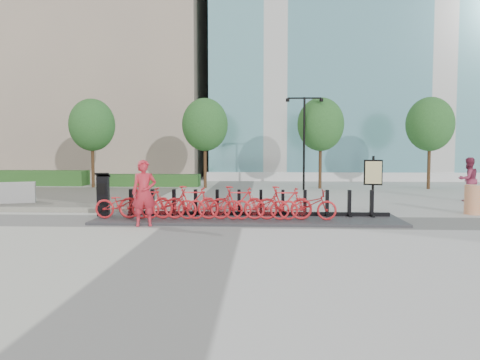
{
  "coord_description": "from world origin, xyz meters",
  "views": [
    {
      "loc": [
        1.78,
        -14.43,
        2.32
      ],
      "look_at": [
        1.0,
        1.5,
        1.2
      ],
      "focal_mm": 35.0,
      "sensor_mm": 36.0,
      "label": 1
    }
  ],
  "objects_px": {
    "worker_red": "(144,193)",
    "jersey_barrier": "(6,193)",
    "bike_0": "(123,204)",
    "construction_barrel": "(472,200)",
    "map_sign": "(373,175)",
    "kiosk": "(103,195)",
    "pedestrian": "(468,179)"
  },
  "relations": [
    {
      "from": "worker_red",
      "to": "construction_barrel",
      "type": "relative_size",
      "value": 1.91
    },
    {
      "from": "worker_red",
      "to": "construction_barrel",
      "type": "bearing_deg",
      "value": 1.97
    },
    {
      "from": "worker_red",
      "to": "map_sign",
      "type": "bearing_deg",
      "value": 11.64
    },
    {
      "from": "worker_red",
      "to": "kiosk",
      "type": "bearing_deg",
      "value": 127.38
    },
    {
      "from": "bike_0",
      "to": "jersey_barrier",
      "type": "xyz_separation_m",
      "value": [
        -6.26,
        4.44,
        -0.12
      ]
    },
    {
      "from": "construction_barrel",
      "to": "jersey_barrier",
      "type": "xyz_separation_m",
      "value": [
        -17.89,
        2.37,
        -0.08
      ]
    },
    {
      "from": "bike_0",
      "to": "kiosk",
      "type": "relative_size",
      "value": 1.25
    },
    {
      "from": "bike_0",
      "to": "pedestrian",
      "type": "bearing_deg",
      "value": -65.22
    },
    {
      "from": "construction_barrel",
      "to": "bike_0",
      "type": "bearing_deg",
      "value": -169.94
    },
    {
      "from": "kiosk",
      "to": "worker_red",
      "type": "distance_m",
      "value": 2.23
    },
    {
      "from": "map_sign",
      "to": "jersey_barrier",
      "type": "bearing_deg",
      "value": -174.55
    },
    {
      "from": "worker_red",
      "to": "map_sign",
      "type": "relative_size",
      "value": 0.97
    },
    {
      "from": "bike_0",
      "to": "map_sign",
      "type": "distance_m",
      "value": 8.77
    },
    {
      "from": "bike_0",
      "to": "kiosk",
      "type": "distance_m",
      "value": 1.0
    },
    {
      "from": "pedestrian",
      "to": "jersey_barrier",
      "type": "relative_size",
      "value": 0.85
    },
    {
      "from": "jersey_barrier",
      "to": "map_sign",
      "type": "distance_m",
      "value": 14.75
    },
    {
      "from": "bike_0",
      "to": "worker_red",
      "type": "distance_m",
      "value": 1.32
    },
    {
      "from": "worker_red",
      "to": "jersey_barrier",
      "type": "distance_m",
      "value": 8.93
    },
    {
      "from": "worker_red",
      "to": "jersey_barrier",
      "type": "height_order",
      "value": "worker_red"
    },
    {
      "from": "pedestrian",
      "to": "construction_barrel",
      "type": "xyz_separation_m",
      "value": [
        -1.58,
        -4.03,
        -0.43
      ]
    },
    {
      "from": "bike_0",
      "to": "kiosk",
      "type": "height_order",
      "value": "kiosk"
    },
    {
      "from": "construction_barrel",
      "to": "map_sign",
      "type": "relative_size",
      "value": 0.51
    },
    {
      "from": "worker_red",
      "to": "jersey_barrier",
      "type": "bearing_deg",
      "value": 130.11
    },
    {
      "from": "kiosk",
      "to": "map_sign",
      "type": "distance_m",
      "value": 9.41
    },
    {
      "from": "kiosk",
      "to": "jersey_barrier",
      "type": "distance_m",
      "value": 6.71
    },
    {
      "from": "pedestrian",
      "to": "construction_barrel",
      "type": "height_order",
      "value": "pedestrian"
    },
    {
      "from": "worker_red",
      "to": "map_sign",
      "type": "xyz_separation_m",
      "value": [
        7.45,
        3.47,
        0.35
      ]
    },
    {
      "from": "bike_0",
      "to": "pedestrian",
      "type": "xyz_separation_m",
      "value": [
        13.21,
        6.1,
        0.4
      ]
    },
    {
      "from": "bike_0",
      "to": "worker_red",
      "type": "relative_size",
      "value": 0.91
    },
    {
      "from": "kiosk",
      "to": "map_sign",
      "type": "xyz_separation_m",
      "value": [
        9.16,
        2.06,
        0.57
      ]
    },
    {
      "from": "bike_0",
      "to": "map_sign",
      "type": "relative_size",
      "value": 0.89
    },
    {
      "from": "bike_0",
      "to": "worker_red",
      "type": "bearing_deg",
      "value": -134.21
    }
  ]
}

